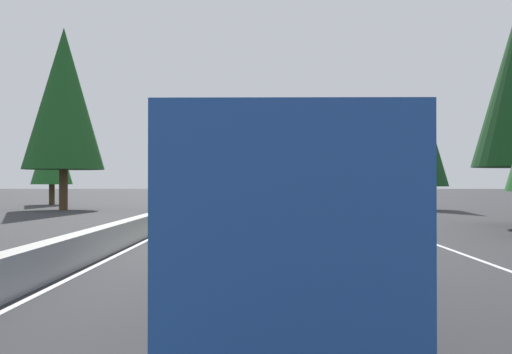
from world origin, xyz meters
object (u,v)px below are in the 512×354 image
object	(u,v)px
conifer_right_far	(356,160)
conifer_left_near	(64,99)
sign_gantry_overhead	(276,153)
conifer_left_mid	(52,149)
bus_mid_center	(277,218)
box_truck_near_right	(267,187)
sedan_near_center	(223,203)
pickup_distant_a	(315,202)
oncoming_near	(169,200)
conifer_right_mid	(425,145)
minivan_mid_right	(265,190)

from	to	relation	value
conifer_right_far	conifer_left_near	world-z (taller)	conifer_left_near
sign_gantry_overhead	conifer_left_mid	bearing A→B (deg)	61.79
bus_mid_center	box_truck_near_right	size ratio (longest dim) A/B	1.35
sign_gantry_overhead	sedan_near_center	bearing A→B (deg)	120.97
pickup_distant_a	conifer_right_far	size ratio (longest dim) A/B	0.58
sign_gantry_overhead	conifer_left_near	xyz separation A→B (m)	(0.98, 18.49, 4.76)
bus_mid_center	oncoming_near	size ratio (longest dim) A/B	2.05
conifer_left_mid	conifer_right_far	bearing A→B (deg)	-50.60
conifer_left_near	box_truck_near_right	bearing A→B (deg)	-21.24
oncoming_near	conifer_right_far	distance (m)	50.13
conifer_right_far	bus_mid_center	bearing A→B (deg)	170.49
pickup_distant_a	bus_mid_center	bearing A→B (deg)	174.07
conifer_left_near	conifer_left_mid	size ratio (longest dim) A/B	1.62
sign_gantry_overhead	conifer_left_near	size ratio (longest dim) A/B	0.80
sedan_near_center	conifer_right_far	distance (m)	49.07
bus_mid_center	box_truck_near_right	xyz separation A→B (m)	(87.21, -0.11, -0.11)
pickup_distant_a	box_truck_near_right	bearing A→B (deg)	3.66
sign_gantry_overhead	pickup_distant_a	xyz separation A→B (m)	(-6.49, -2.74, -3.98)
sedan_near_center	conifer_right_mid	bearing A→B (deg)	-76.85
pickup_distant_a	conifer_left_near	bearing A→B (deg)	70.59
conifer_left_mid	conifer_right_mid	bearing A→B (deg)	-107.12
bus_mid_center	conifer_right_mid	size ratio (longest dim) A/B	1.25
minivan_mid_right	conifer_left_near	xyz separation A→B (m)	(-67.33, 17.68, 8.70)
minivan_mid_right	conifer_left_near	distance (m)	70.16
sign_gantry_overhead	sedan_near_center	xyz separation A→B (m)	(-2.64, 4.40, -4.21)
conifer_right_mid	conifer_left_near	size ratio (longest dim) A/B	0.58
minivan_mid_right	pickup_distant_a	bearing A→B (deg)	-177.29
sedan_near_center	conifer_right_mid	size ratio (longest dim) A/B	0.48
pickup_distant_a	minivan_mid_right	xyz separation A→B (m)	(74.81, 3.54, 0.04)
bus_mid_center	conifer_right_mid	xyz separation A→B (m)	(41.81, -13.72, 3.86)
pickup_distant_a	box_truck_near_right	distance (m)	53.42
minivan_mid_right	bus_mid_center	bearing A→B (deg)	-179.99
pickup_distant_a	conifer_left_near	xyz separation A→B (m)	(7.48, 21.22, 8.74)
pickup_distant_a	conifer_right_mid	world-z (taller)	conifer_right_mid
conifer_right_mid	minivan_mid_right	bearing A→B (deg)	11.61
bus_mid_center	conifer_left_near	distance (m)	45.70
pickup_distant_a	conifer_right_mid	distance (m)	13.72
sign_gantry_overhead	conifer_right_far	size ratio (longest dim) A/B	1.32
box_truck_near_right	conifer_left_near	bearing A→B (deg)	158.76
sedan_near_center	box_truck_near_right	xyz separation A→B (m)	(49.45, -3.72, 0.93)
minivan_mid_right	conifer_left_mid	size ratio (longest dim) A/B	0.51
minivan_mid_right	conifer_left_near	world-z (taller)	conifer_left_near
box_truck_near_right	oncoming_near	bearing A→B (deg)	170.53
sign_gantry_overhead	conifer_right_far	world-z (taller)	conifer_right_far
box_truck_near_right	conifer_left_mid	size ratio (longest dim) A/B	0.87
conifer_right_mid	conifer_left_near	world-z (taller)	conifer_left_near
sedan_near_center	oncoming_near	distance (m)	4.47
conifer_right_mid	conifer_left_mid	world-z (taller)	conifer_left_mid
conifer_right_far	conifer_left_mid	size ratio (longest dim) A/B	0.98
oncoming_near	conifer_right_mid	size ratio (longest dim) A/B	0.61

